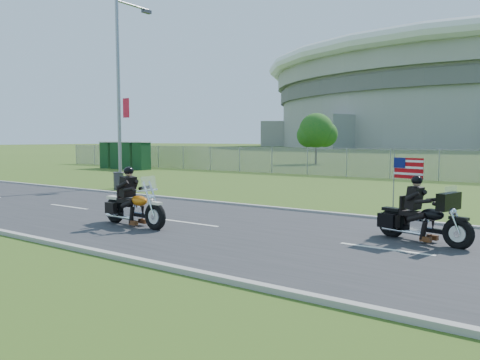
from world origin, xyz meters
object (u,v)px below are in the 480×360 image
Objects in this scene: porta_toilet_b at (130,156)px; trash_can at (119,181)px; streetlight at (122,81)px; porta_toilet_c at (119,156)px; porta_toilet_d at (109,155)px; porta_toilet_a at (142,156)px; motorcycle_lead at (133,208)px; motorcycle_follow at (423,221)px.

porta_toilet_b is 16.75m from trash_can.
streetlight reaches higher than porta_toilet_b.
porta_toilet_c is 1.40m from porta_toilet_d.
trash_can is at bearing -55.99° from streetlight.
porta_toilet_a reaches higher than motorcycle_lead.
porta_toilet_b is 1.40m from porta_toilet_c.
trash_can is (-8.30, 6.61, -0.12)m from motorcycle_lead.
motorcycle_follow is (30.71, -15.72, -0.57)m from porta_toilet_d.
porta_toilet_d is at bearing 180.00° from porta_toilet_b.
motorcycle_follow is at bearing -16.67° from streetlight.
porta_toilet_b is 1.00× the size of porta_toilet_d.
motorcycle_lead is 8.01m from motorcycle_follow.
porta_toilet_b reaches higher than motorcycle_follow.
motorcycle_lead reaches higher than trash_can.
porta_toilet_d is at bearing 142.83° from streetlight.
porta_toilet_c and porta_toilet_d have the same top height.
porta_toilet_d reaches higher than motorcycle_follow.
porta_toilet_b is at bearing 0.00° from porta_toilet_d.
porta_toilet_a is 4.20m from porta_toilet_d.
porta_toilet_a is 1.00× the size of porta_toilet_b.
porta_toilet_b is at bearing 180.00° from porta_toilet_a.
motorcycle_follow is at bearing 22.56° from motorcycle_lead.
porta_toilet_c is 28.38m from motorcycle_lead.
porta_toilet_b is 1.00× the size of porta_toilet_c.
streetlight is at bearing 143.92° from motorcycle_lead.
porta_toilet_a is at bearing 0.00° from porta_toilet_b.
trash_can is at bearing -38.20° from porta_toilet_d.
porta_toilet_a and porta_toilet_b have the same top height.
motorcycle_lead is at bearing -145.92° from motorcycle_follow.
porta_toilet_c is 0.93× the size of motorcycle_follow.
streetlight is 4.35× the size of porta_toilet_a.
porta_toilet_d reaches higher than trash_can.
porta_toilet_d is at bearing 141.80° from trash_can.
streetlight is at bearing -43.35° from porta_toilet_b.
motorcycle_follow reaches higher than motorcycle_lead.
streetlight reaches higher than porta_toilet_d.
porta_toilet_d is 0.93× the size of motorcycle_follow.
trash_can is at bearing -40.99° from porta_toilet_c.
motorcycle_follow is at bearing -28.20° from porta_toilet_c.
motorcycle_lead is at bearing -38.32° from porta_toilet_d.
porta_toilet_c is (-1.40, 0.00, 0.00)m from porta_toilet_b.
porta_toilet_b reaches higher than motorcycle_lead.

